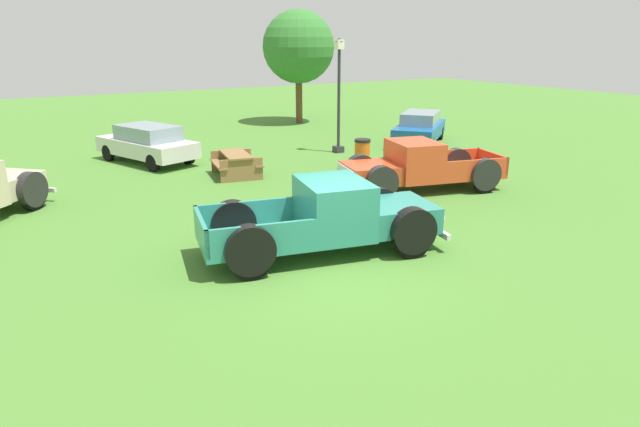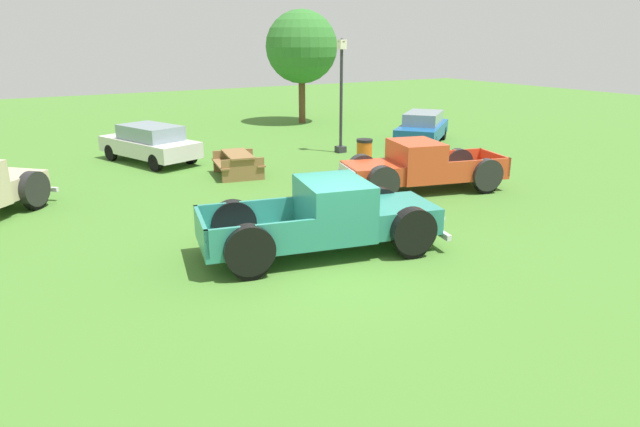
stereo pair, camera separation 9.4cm
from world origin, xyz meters
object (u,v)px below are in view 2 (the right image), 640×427
sedan_distant_b (422,127)px  lamp_post_near (341,94)px  oak_tree_east (302,47)px  picnic_table (238,161)px  pickup_truck_foreground (337,218)px  trash_can (364,152)px  pickup_truck_behind_right (413,168)px  sedan_distant_a (150,143)px

sedan_distant_b → lamp_post_near: 4.45m
sedan_distant_b → oak_tree_east: bearing=100.5°
picnic_table → pickup_truck_foreground: bearing=-96.3°
lamp_post_near → trash_can: (-0.51, -2.41, -1.87)m
pickup_truck_behind_right → trash_can: 3.90m
pickup_truck_behind_right → picnic_table: bearing=129.9°
picnic_table → oak_tree_east: (7.78, 9.68, 3.50)m
oak_tree_east → pickup_truck_behind_right: bearing=-105.6°
sedan_distant_a → oak_tree_east: bearing=31.6°
pickup_truck_behind_right → sedan_distant_b: (5.49, 6.03, -0.01)m
picnic_table → trash_can: bearing=-9.2°
oak_tree_east → lamp_post_near: bearing=-108.0°
pickup_truck_behind_right → lamp_post_near: 6.55m
pickup_truck_foreground → sedan_distant_a: (-1.16, 11.28, -0.03)m
sedan_distant_b → picnic_table: size_ratio=2.08×
sedan_distant_b → oak_tree_east: (-1.52, 8.21, 3.27)m
pickup_truck_foreground → trash_can: pickup_truck_foreground is taller
trash_can → pickup_truck_foreground: bearing=-128.8°
pickup_truck_behind_right → trash_can: (0.85, 3.80, -0.25)m
oak_tree_east → trash_can: bearing=-106.6°
sedan_distant_a → lamp_post_near: size_ratio=1.01×
pickup_truck_behind_right → trash_can: pickup_truck_behind_right is taller
pickup_truck_foreground → picnic_table: pickup_truck_foreground is taller
pickup_truck_behind_right → sedan_distant_b: bearing=47.7°
pickup_truck_foreground → lamp_post_near: 11.15m
lamp_post_near → oak_tree_east: (2.61, 8.03, 1.64)m
trash_can → oak_tree_east: size_ratio=0.16×
sedan_distant_b → picnic_table: (-9.30, -1.48, -0.23)m
sedan_distant_b → pickup_truck_behind_right: bearing=-132.3°
sedan_distant_a → lamp_post_near: bearing=-15.8°
lamp_post_near → sedan_distant_b: bearing=-2.4°
trash_can → sedan_distant_a: bearing=146.4°
pickup_truck_behind_right → lamp_post_near: (1.35, 6.21, 1.62)m
trash_can → oak_tree_east: bearing=73.4°
picnic_table → lamp_post_near: bearing=17.7°
pickup_truck_behind_right → oak_tree_east: 15.14m
pickup_truck_behind_right → sedan_distant_a: bearing=125.2°
pickup_truck_foreground → oak_tree_east: (8.62, 17.29, 3.23)m
sedan_distant_a → sedan_distant_b: size_ratio=1.07×
lamp_post_near → trash_can: size_ratio=4.72×
sedan_distant_a → trash_can: sedan_distant_a is taller
sedan_distant_a → trash_can: (6.66, -4.43, -0.26)m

